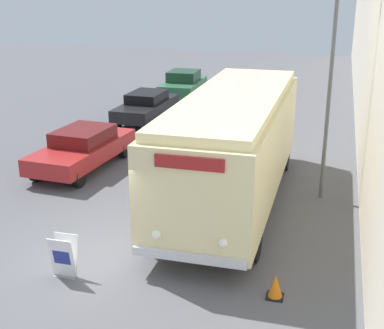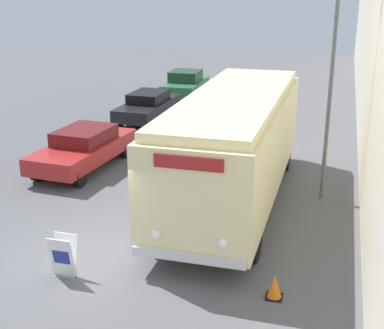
# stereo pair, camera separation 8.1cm
# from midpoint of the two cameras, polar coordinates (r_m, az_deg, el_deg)

# --- Properties ---
(ground_plane) EXTENTS (80.00, 80.00, 0.00)m
(ground_plane) POSITION_cam_midpoint_polar(r_m,az_deg,el_deg) (13.13, -10.64, -9.95)
(ground_plane) COLOR #56565B
(building_wall_right) EXTENTS (0.30, 60.00, 8.72)m
(building_wall_right) POSITION_cam_midpoint_polar(r_m,az_deg,el_deg) (20.36, 18.64, 12.60)
(building_wall_right) COLOR beige
(building_wall_right) RESTS_ON ground_plane
(vintage_bus) EXTENTS (2.69, 9.62, 3.27)m
(vintage_bus) POSITION_cam_midpoint_polar(r_m,az_deg,el_deg) (15.53, 4.31, 2.39)
(vintage_bus) COLOR black
(vintage_bus) RESTS_ON ground_plane
(sign_board) EXTENTS (0.58, 0.37, 0.98)m
(sign_board) POSITION_cam_midpoint_polar(r_m,az_deg,el_deg) (12.38, -13.69, -9.58)
(sign_board) COLOR gray
(sign_board) RESTS_ON ground_plane
(streetlamp) EXTENTS (0.36, 0.36, 7.34)m
(streetlamp) POSITION_cam_midpoint_polar(r_m,az_deg,el_deg) (15.77, 14.72, 12.52)
(streetlamp) COLOR #595E60
(streetlamp) RESTS_ON ground_plane
(parked_car_near) EXTENTS (2.21, 4.79, 1.42)m
(parked_car_near) POSITION_cam_midpoint_polar(r_m,az_deg,el_deg) (19.13, -11.69, 1.76)
(parked_car_near) COLOR black
(parked_car_near) RESTS_ON ground_plane
(parked_car_mid) EXTENTS (1.87, 4.59, 1.35)m
(parked_car_mid) POSITION_cam_midpoint_polar(r_m,az_deg,el_deg) (25.46, -4.98, 6.26)
(parked_car_mid) COLOR black
(parked_car_mid) RESTS_ON ground_plane
(parked_car_far) EXTENTS (1.99, 4.17, 1.50)m
(parked_car_far) POSITION_cam_midpoint_polar(r_m,az_deg,el_deg) (30.60, -1.01, 8.56)
(parked_car_far) COLOR black
(parked_car_far) RESTS_ON ground_plane
(traffic_cone) EXTENTS (0.36, 0.36, 0.53)m
(traffic_cone) POSITION_cam_midpoint_polar(r_m,az_deg,el_deg) (11.53, 8.69, -12.73)
(traffic_cone) COLOR black
(traffic_cone) RESTS_ON ground_plane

